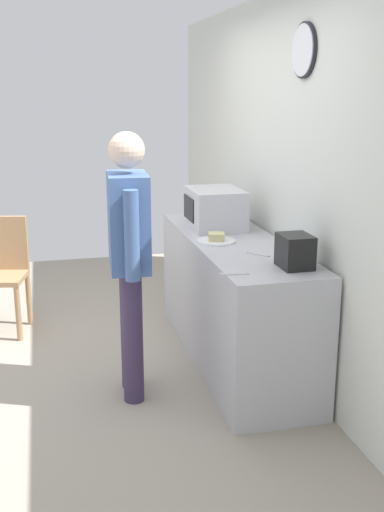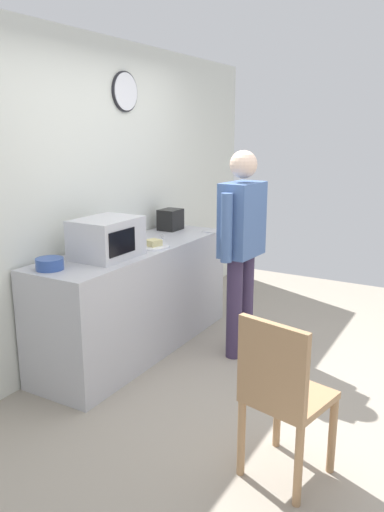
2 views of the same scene
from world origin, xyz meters
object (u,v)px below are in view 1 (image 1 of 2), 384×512
(sandwich_plate, at_px, (216,240))
(spoon_utensil, at_px, (258,254))
(microwave, at_px, (215,209))
(wooden_chair, at_px, (2,269))
(salad_bowl, at_px, (214,211))
(toaster, at_px, (295,251))
(fork_utensil, at_px, (234,274))
(person_standing, at_px, (129,247))

(sandwich_plate, height_order, spoon_utensil, sandwich_plate)
(microwave, relative_size, wooden_chair, 0.53)
(microwave, distance_m, spoon_utensil, 0.86)
(microwave, xyz_separation_m, sandwich_plate, (0.45, -0.12, -0.13))
(sandwich_plate, distance_m, salad_bowl, 0.95)
(salad_bowl, bearing_deg, microwave, -15.02)
(sandwich_plate, bearing_deg, toaster, 21.51)
(fork_utensil, relative_size, wooden_chair, 0.18)
(spoon_utensil, distance_m, wooden_chair, 2.26)
(salad_bowl, height_order, spoon_utensil, salad_bowl)
(toaster, xyz_separation_m, person_standing, (-0.40, -0.94, -0.02))
(fork_utensil, relative_size, person_standing, 0.10)
(sandwich_plate, relative_size, toaster, 1.22)
(microwave, xyz_separation_m, fork_utensil, (1.22, -0.23, -0.15))
(sandwich_plate, xyz_separation_m, wooden_chair, (-1.06, -1.52, -0.41))
(toaster, xyz_separation_m, fork_utensil, (0.06, -0.39, -0.10))
(salad_bowl, height_order, person_standing, person_standing)
(salad_bowl, bearing_deg, person_standing, -35.95)
(sandwich_plate, xyz_separation_m, toaster, (0.72, 0.28, 0.08))
(person_standing, height_order, wooden_chair, person_standing)
(toaster, bearing_deg, salad_bowl, -178.63)
(microwave, relative_size, person_standing, 0.29)
(toaster, distance_m, spoon_utensil, 0.36)
(microwave, bearing_deg, salad_bowl, 164.98)
(salad_bowl, xyz_separation_m, spoon_utensil, (1.31, -0.08, -0.04))
(fork_utensil, height_order, wooden_chair, wooden_chair)
(microwave, relative_size, spoon_utensil, 2.94)
(spoon_utensil, bearing_deg, sandwich_plate, -156.98)
(person_standing, bearing_deg, toaster, 66.86)
(toaster, height_order, fork_utensil, toaster)
(person_standing, bearing_deg, sandwich_plate, 115.73)
(spoon_utensil, xyz_separation_m, wooden_chair, (-1.46, -1.69, -0.39))
(fork_utensil, distance_m, spoon_utensil, 0.47)
(sandwich_plate, bearing_deg, microwave, 165.53)
(salad_bowl, bearing_deg, spoon_utensil, -3.30)
(microwave, distance_m, toaster, 1.18)
(sandwich_plate, distance_m, spoon_utensil, 0.43)
(salad_bowl, xyz_separation_m, wooden_chair, (-0.14, -1.76, -0.43))
(microwave, bearing_deg, sandwich_plate, -14.47)
(wooden_chair, bearing_deg, toaster, 45.36)
(salad_bowl, xyz_separation_m, fork_utensil, (1.69, -0.36, -0.04))
(salad_bowl, bearing_deg, fork_utensil, -11.85)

